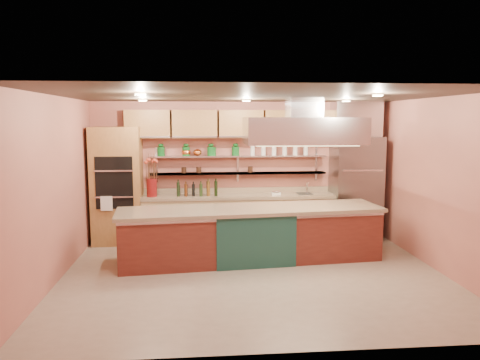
{
  "coord_description": "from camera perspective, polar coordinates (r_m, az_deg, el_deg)",
  "views": [
    {
      "loc": [
        -0.85,
        -7.08,
        2.44
      ],
      "look_at": [
        -0.13,
        1.0,
        1.39
      ],
      "focal_mm": 35.0,
      "sensor_mm": 36.0,
      "label": 1
    }
  ],
  "objects": [
    {
      "name": "island",
      "position": [
        8.17,
        1.33,
        -6.62
      ],
      "size": [
        4.52,
        1.39,
        0.93
      ],
      "primitive_type": "cube",
      "rotation": [
        0.0,
        0.0,
        0.1
      ],
      "color": "maroon",
      "rests_on": "floor"
    },
    {
      "name": "flower_vase",
      "position": [
        9.38,
        -10.71,
        -0.91
      ],
      "size": [
        0.21,
        0.21,
        0.36
      ],
      "primitive_type": "cylinder",
      "rotation": [
        0.0,
        0.0,
        0.04
      ],
      "color": "#5E0E0F",
      "rests_on": "back_counter"
    },
    {
      "name": "green_canister",
      "position": [
        9.48,
        -3.35,
        3.49
      ],
      "size": [
        0.17,
        0.17,
        0.17
      ],
      "primitive_type": "cylinder",
      "rotation": [
        0.0,
        0.0,
        0.23
      ],
      "color": "#0F4A19",
      "rests_on": "wall_shelf_upper"
    },
    {
      "name": "wall_right",
      "position": [
        8.13,
        23.24,
        -0.57
      ],
      "size": [
        0.04,
        5.0,
        2.8
      ],
      "primitive_type": "cube",
      "color": "#B16353",
      "rests_on": "floor"
    },
    {
      "name": "upper_cabinets",
      "position": [
        9.44,
        0.09,
        6.84
      ],
      "size": [
        4.6,
        0.36,
        0.55
      ],
      "primitive_type": "cube",
      "color": "#9A6838",
      "rests_on": "wall_back"
    },
    {
      "name": "oven_stack",
      "position": [
        9.49,
        -14.74,
        -0.67
      ],
      "size": [
        0.95,
        0.64,
        2.3
      ],
      "primitive_type": "cube",
      "color": "#9A6838",
      "rests_on": "floor"
    },
    {
      "name": "kitchen_scale",
      "position": [
        9.48,
        4.41,
        -1.5
      ],
      "size": [
        0.2,
        0.16,
        0.1
      ],
      "primitive_type": "cube",
      "rotation": [
        0.0,
        0.0,
        0.17
      ],
      "color": "silver",
      "rests_on": "back_counter"
    },
    {
      "name": "ceiling",
      "position": [
        7.14,
        1.79,
        10.26
      ],
      "size": [
        6.0,
        5.0,
        0.02
      ],
      "primitive_type": "cube",
      "color": "black",
      "rests_on": "wall_back"
    },
    {
      "name": "wall_shelf_upper",
      "position": [
        9.52,
        -0.24,
        2.92
      ],
      "size": [
        3.6,
        0.26,
        0.03
      ],
      "primitive_type": "cube",
      "color": "silver",
      "rests_on": "wall_back"
    },
    {
      "name": "back_counter",
      "position": [
        9.53,
        -0.15,
        -4.58
      ],
      "size": [
        3.84,
        0.64,
        0.93
      ],
      "primitive_type": "cube",
      "color": "tan",
      "rests_on": "floor"
    },
    {
      "name": "bar_faucet",
      "position": [
        9.69,
        8.15,
        -0.94
      ],
      "size": [
        0.04,
        0.04,
        0.24
      ],
      "primitive_type": "cylinder",
      "rotation": [
        0.0,
        0.0,
        0.17
      ],
      "color": "white",
      "rests_on": "back_counter"
    },
    {
      "name": "wall_back",
      "position": [
        9.68,
        -0.01,
        1.21
      ],
      "size": [
        6.0,
        0.04,
        2.8
      ],
      "primitive_type": "cube",
      "color": "#B16353",
      "rests_on": "floor"
    },
    {
      "name": "wall_left",
      "position": [
        7.48,
        -21.74,
        -1.15
      ],
      "size": [
        0.04,
        5.0,
        2.8
      ],
      "primitive_type": "cube",
      "color": "#B16353",
      "rests_on": "floor"
    },
    {
      "name": "oil_bottle_cluster",
      "position": [
        9.34,
        -5.24,
        -1.09
      ],
      "size": [
        0.87,
        0.28,
        0.28
      ],
      "primitive_type": "cube",
      "rotation": [
        0.0,
        0.0,
        -0.04
      ],
      "color": "black",
      "rests_on": "back_counter"
    },
    {
      "name": "wall_shelf_lower",
      "position": [
        9.55,
        -0.24,
        0.83
      ],
      "size": [
        3.6,
        0.26,
        0.03
      ],
      "primitive_type": "cube",
      "color": "silver",
      "rests_on": "wall_back"
    },
    {
      "name": "ceiling_downlights",
      "position": [
        7.34,
        1.6,
        9.95
      ],
      "size": [
        4.0,
        2.8,
        0.02
      ],
      "primitive_type": "cube",
      "color": "#FFE5A5",
      "rests_on": "ceiling"
    },
    {
      "name": "copper_kettle",
      "position": [
        9.48,
        -5.21,
        3.38
      ],
      "size": [
        0.2,
        0.2,
        0.14
      ],
      "primitive_type": "ellipsoid",
      "rotation": [
        0.0,
        0.0,
        -0.21
      ],
      "color": "orange",
      "rests_on": "wall_shelf_upper"
    },
    {
      "name": "wall_front",
      "position": [
        4.78,
        5.32,
        -5.24
      ],
      "size": [
        6.0,
        0.04,
        2.8
      ],
      "primitive_type": "cube",
      "color": "#B16353",
      "rests_on": "floor"
    },
    {
      "name": "floor",
      "position": [
        7.55,
        1.7,
        -11.58
      ],
      "size": [
        6.0,
        5.0,
        0.02
      ],
      "primitive_type": "cube",
      "color": "gray",
      "rests_on": "ground"
    },
    {
      "name": "range_hood",
      "position": [
        8.08,
        7.76,
        5.96
      ],
      "size": [
        2.0,
        1.0,
        0.45
      ],
      "primitive_type": "cube",
      "color": "silver",
      "rests_on": "ceiling"
    },
    {
      "name": "refrigerator",
      "position": [
        9.86,
        13.91,
        -0.94
      ],
      "size": [
        0.95,
        0.72,
        2.1
      ],
      "primitive_type": "cube",
      "color": "slate",
      "rests_on": "floor"
    }
  ]
}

